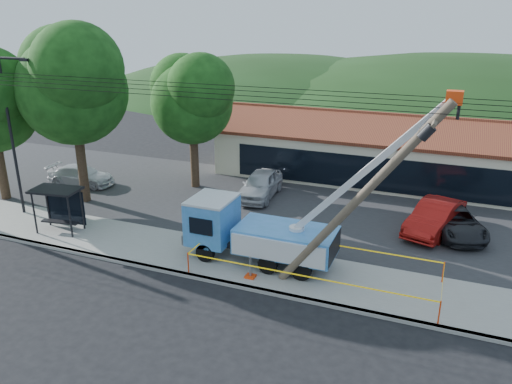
{
  "coord_description": "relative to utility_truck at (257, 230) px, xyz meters",
  "views": [
    {
      "loc": [
        8.63,
        -15.05,
        11.08
      ],
      "look_at": [
        0.61,
        5.0,
        3.34
      ],
      "focal_mm": 35.0,
      "sensor_mm": 36.0,
      "label": 1
    }
  ],
  "objects": [
    {
      "name": "tree_lot",
      "position": [
        -7.86,
        8.47,
        4.55
      ],
      "size": [
        6.3,
        5.6,
        8.94
      ],
      "color": "#332316",
      "rests_on": "ground"
    },
    {
      "name": "strip_mall",
      "position": [
        3.14,
        15.45,
        0.23
      ],
      "size": [
        22.5,
        8.53,
        4.67
      ],
      "color": "beige",
      "rests_on": "ground"
    },
    {
      "name": "leaning_pole",
      "position": [
        5.0,
        -1.2,
        2.97
      ],
      "size": [
        6.35,
        1.96,
        8.3
      ],
      "color": "brown",
      "rests_on": "ground"
    },
    {
      "name": "caution_tape",
      "position": [
        2.88,
        -0.63,
        -0.78
      ],
      "size": [
        10.66,
        3.35,
        0.97
      ],
      "color": "#FF3F0D",
      "rests_on": "ground"
    },
    {
      "name": "streetlight",
      "position": [
        -14.65,
        0.47,
        3.65
      ],
      "size": [
        2.13,
        0.22,
        9.0
      ],
      "color": "black",
      "rests_on": "ground"
    },
    {
      "name": "parking_lot",
      "position": [
        -0.86,
        7.47,
        -1.61
      ],
      "size": [
        60.0,
        12.0,
        0.1
      ],
      "primitive_type": "cube",
      "color": "#28282B",
      "rests_on": "ground"
    },
    {
      "name": "sidewalk",
      "position": [
        -0.86,
        -0.53,
        -1.58
      ],
      "size": [
        60.0,
        4.0,
        0.15
      ],
      "primitive_type": "cube",
      "color": "gray",
      "rests_on": "ground"
    },
    {
      "name": "hill_center",
      "position": [
        9.14,
        50.47,
        -1.66
      ],
      "size": [
        89.6,
        64.0,
        32.0
      ],
      "primitive_type": "ellipsoid",
      "color": "#183312",
      "rests_on": "ground"
    },
    {
      "name": "car_silver",
      "position": [
        -3.04,
        8.15,
        -1.66
      ],
      "size": [
        2.27,
        4.98,
        1.66
      ],
      "primitive_type": "imported",
      "rotation": [
        0.0,
        0.0,
        0.07
      ],
      "color": "#B0B2B8",
      "rests_on": "ground"
    },
    {
      "name": "utility_truck",
      "position": [
        0.0,
        0.0,
        0.0
      ],
      "size": [
        11.4,
        3.75,
        8.33
      ],
      "color": "black",
      "rests_on": "ground"
    },
    {
      "name": "bus_shelter",
      "position": [
        -10.98,
        -0.66,
        0.23
      ],
      "size": [
        2.66,
        1.86,
        2.38
      ],
      "rotation": [
        0.0,
        0.0,
        0.14
      ],
      "color": "black",
      "rests_on": "ground"
    },
    {
      "name": "tree_west_near",
      "position": [
        -12.86,
        3.47,
        5.87
      ],
      "size": [
        7.56,
        6.72,
        10.8
      ],
      "color": "#332316",
      "rests_on": "ground"
    },
    {
      "name": "curb",
      "position": [
        -0.86,
        -2.43,
        -1.58
      ],
      "size": [
        60.0,
        0.25,
        0.15
      ],
      "primitive_type": "cube",
      "color": "gray",
      "rests_on": "ground"
    },
    {
      "name": "car_red",
      "position": [
        7.51,
        6.58,
        -1.66
      ],
      "size": [
        3.13,
        5.35,
        1.67
      ],
      "primitive_type": "imported",
      "rotation": [
        0.0,
        0.0,
        -0.29
      ],
      "color": "#A21410",
      "rests_on": "ground"
    },
    {
      "name": "car_dark",
      "position": [
        8.49,
        6.77,
        -1.66
      ],
      "size": [
        3.84,
        5.47,
        1.39
      ],
      "primitive_type": "imported",
      "rotation": [
        0.0,
        0.0,
        0.34
      ],
      "color": "black",
      "rests_on": "ground"
    },
    {
      "name": "hill_west",
      "position": [
        -15.86,
        50.47,
        -1.66
      ],
      "size": [
        78.4,
        56.0,
        28.0
      ],
      "primitive_type": "ellipsoid",
      "color": "#183312",
      "rests_on": "ground"
    },
    {
      "name": "car_white",
      "position": [
        -15.2,
        5.88,
        -1.66
      ],
      "size": [
        4.73,
        2.37,
        1.32
      ],
      "primitive_type": "imported",
      "rotation": [
        0.0,
        0.0,
        1.69
      ],
      "color": "silver",
      "rests_on": "ground"
    },
    {
      "name": "ground",
      "position": [
        -0.86,
        -4.53,
        -1.66
      ],
      "size": [
        120.0,
        120.0,
        0.0
      ],
      "primitive_type": "plane",
      "color": "black",
      "rests_on": "ground"
    }
  ]
}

